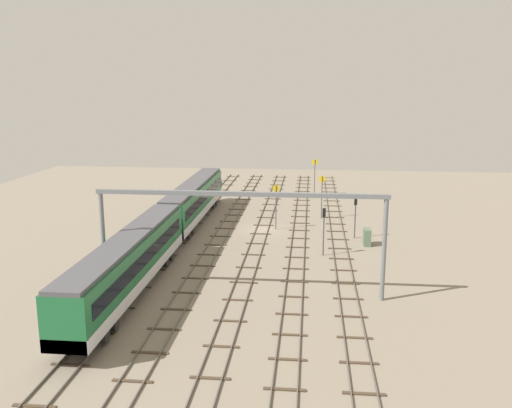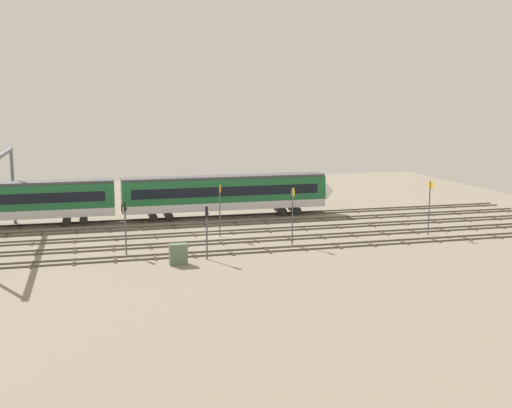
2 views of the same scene
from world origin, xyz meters
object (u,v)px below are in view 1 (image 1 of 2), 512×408
Objects in this scene: train at (170,224)px; signal_light_trackside_approach at (324,225)px; speed_sign_near_foreground at (315,172)px; speed_sign_far_trackside at (276,201)px; relay_cabinet at (367,237)px; speed_sign_mid_trackside at (322,192)px; signal_light_trackside_departure at (355,211)px; overhead_gantry at (240,215)px.

train is 15.75m from signal_light_trackside_approach.
speed_sign_near_foreground is 1.06× the size of speed_sign_far_trackside.
train is 9.47× the size of speed_sign_far_trackside.
speed_sign_near_foreground is at bearing 11.61° from relay_cabinet.
speed_sign_mid_trackside is at bearing -176.82° from speed_sign_near_foreground.
signal_light_trackside_departure is at bearing -72.52° from train.
speed_sign_far_trackside reaches higher than signal_light_trackside_departure.
speed_sign_near_foreground is at bearing 10.34° from signal_light_trackside_departure.
speed_sign_mid_trackside is at bearing -14.48° from overhead_gantry.
overhead_gantry reaches higher than relay_cabinet.
relay_cabinet is at bearing -37.09° from overhead_gantry.
overhead_gantry is 4.11× the size of speed_sign_near_foreground.
relay_cabinet is (4.04, -4.70, -2.25)m from signal_light_trackside_approach.
speed_sign_mid_trackside is at bearing -42.29° from speed_sign_far_trackside.
train is at bearing 107.48° from signal_light_trackside_departure.
speed_sign_far_trackside is (20.95, -1.52, -3.31)m from overhead_gantry.
overhead_gantry reaches higher than signal_light_trackside_departure.
speed_sign_mid_trackside is 8.08m from speed_sign_far_trackside.
train is 2.18× the size of overhead_gantry.
speed_sign_near_foreground reaches higher than signal_light_trackside_approach.
speed_sign_far_trackside is 9.45m from signal_light_trackside_departure.
signal_light_trackside_departure is at bearing -108.25° from speed_sign_far_trackside.
train reaches higher than signal_light_trackside_departure.
speed_sign_near_foreground is at bearing 1.42° from signal_light_trackside_approach.
overhead_gantry reaches higher than speed_sign_far_trackside.
speed_sign_far_trackside is at bearing 71.75° from signal_light_trackside_departure.
signal_light_trackside_departure is at bearing -30.23° from overhead_gantry.
relay_cabinet is (3.41, -20.43, -1.77)m from train.
signal_light_trackside_approach is at bearing -92.30° from train.
train is 9.15× the size of speed_sign_mid_trackside.
train is 10.43× the size of signal_light_trackside_approach.
speed_sign_far_trackside is 11.80m from relay_cabinet.
speed_sign_mid_trackside is 1.14× the size of signal_light_trackside_approach.
relay_cabinet is (-11.61, -4.63, -2.59)m from speed_sign_mid_trackside.
train is at bearing 131.12° from speed_sign_far_trackside.
signal_light_trackside_departure reaches higher than relay_cabinet.
overhead_gantry is 13.67m from signal_light_trackside_approach.
speed_sign_mid_trackside is at bearing -0.26° from signal_light_trackside_approach.
overhead_gantry is 4.35× the size of speed_sign_far_trackside.
overhead_gantry reaches higher than signal_light_trackside_approach.
train reaches higher than relay_cabinet.
signal_light_trackside_approach is at bearing 130.70° from relay_cabinet.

